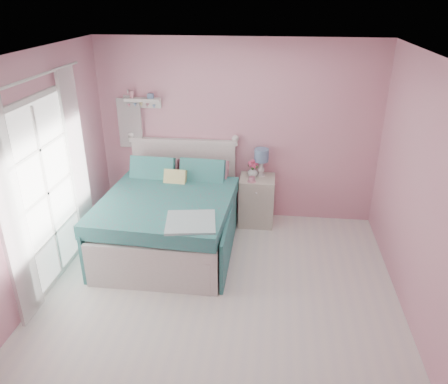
% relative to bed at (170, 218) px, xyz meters
% --- Properties ---
extents(floor, '(4.50, 4.50, 0.00)m').
position_rel_bed_xyz_m(floor, '(0.78, -1.22, -0.40)').
color(floor, white).
rests_on(floor, ground).
extents(room_shell, '(4.50, 4.50, 4.50)m').
position_rel_bed_xyz_m(room_shell, '(0.78, -1.22, 1.18)').
color(room_shell, pink).
rests_on(room_shell, floor).
extents(bed, '(1.70, 2.08, 1.18)m').
position_rel_bed_xyz_m(bed, '(0.00, 0.00, 0.00)').
color(bed, silver).
rests_on(bed, floor).
extents(nightstand, '(0.50, 0.49, 0.72)m').
position_rel_bed_xyz_m(nightstand, '(1.10, 0.76, -0.04)').
color(nightstand, beige).
rests_on(nightstand, floor).
extents(table_lamp, '(0.20, 0.20, 0.40)m').
position_rel_bed_xyz_m(table_lamp, '(1.15, 0.86, 0.59)').
color(table_lamp, white).
rests_on(table_lamp, nightstand).
extents(vase, '(0.20, 0.20, 0.16)m').
position_rel_bed_xyz_m(vase, '(1.03, 0.80, 0.39)').
color(vase, silver).
rests_on(vase, nightstand).
extents(teacup, '(0.09, 0.09, 0.07)m').
position_rel_bed_xyz_m(teacup, '(1.03, 0.61, 0.35)').
color(teacup, pink).
rests_on(teacup, nightstand).
extents(roses, '(0.14, 0.11, 0.12)m').
position_rel_bed_xyz_m(roses, '(1.03, 0.80, 0.51)').
color(roses, '#D44872').
rests_on(roses, vase).
extents(wall_shelf, '(0.50, 0.15, 0.25)m').
position_rel_bed_xyz_m(wall_shelf, '(-0.55, 0.97, 1.33)').
color(wall_shelf, silver).
rests_on(wall_shelf, room_shell).
extents(hanging_dress, '(0.34, 0.03, 0.72)m').
position_rel_bed_xyz_m(hanging_dress, '(-0.77, 0.96, 1.00)').
color(hanging_dress, white).
rests_on(hanging_dress, room_shell).
extents(french_door, '(0.04, 1.32, 2.16)m').
position_rel_bed_xyz_m(french_door, '(-1.19, -0.82, 0.67)').
color(french_door, silver).
rests_on(french_door, floor).
extents(curtain_near, '(0.04, 0.40, 2.32)m').
position_rel_bed_xyz_m(curtain_near, '(-1.14, -1.57, 0.78)').
color(curtain_near, white).
rests_on(curtain_near, floor).
extents(curtain_far, '(0.04, 0.40, 2.32)m').
position_rel_bed_xyz_m(curtain_far, '(-1.14, -0.08, 0.78)').
color(curtain_far, white).
rests_on(curtain_far, floor).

